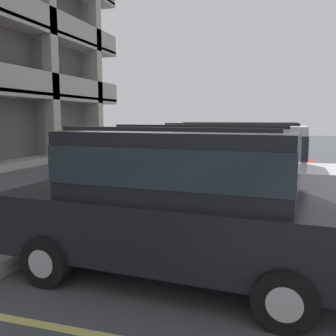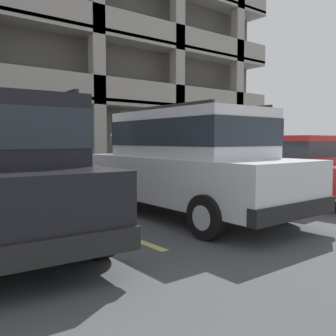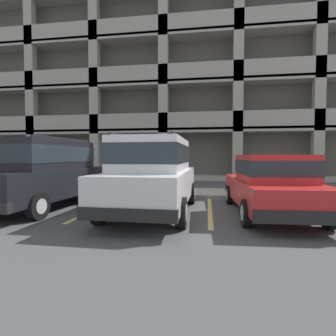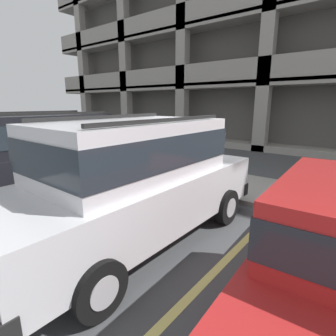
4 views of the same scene
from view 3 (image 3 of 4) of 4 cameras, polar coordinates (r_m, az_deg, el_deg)
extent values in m
cube|color=#444749|center=(9.39, -0.97, -7.00)|extent=(80.00, 80.00, 0.10)
cube|color=gray|center=(10.64, 0.19, -5.27)|extent=(40.00, 2.20, 0.12)
cube|color=#606060|center=(11.88, -19.32, -4.29)|extent=(0.03, 2.16, 0.00)
cube|color=#606060|center=(10.63, 0.19, -4.94)|extent=(0.03, 2.16, 0.00)
cube|color=#606060|center=(10.81, 21.75, -5.00)|extent=(0.03, 2.16, 0.00)
cube|color=#DBD16B|center=(10.12, -30.75, -6.35)|extent=(0.12, 4.80, 0.01)
cube|color=#DBD16B|center=(8.48, -13.48, -7.74)|extent=(0.12, 4.80, 0.01)
cube|color=#DBD16B|center=(7.88, 9.07, -8.48)|extent=(0.12, 4.80, 0.01)
cube|color=#DBD16B|center=(8.54, 31.45, -7.96)|extent=(0.12, 4.80, 0.01)
cube|color=silver|center=(7.04, -3.08, -3.78)|extent=(1.90, 4.72, 0.80)
cube|color=silver|center=(6.95, -3.19, 2.91)|extent=(1.66, 2.93, 0.84)
cube|color=#232B33|center=(6.95, -3.19, 3.08)|extent=(1.68, 2.96, 0.46)
cube|color=black|center=(9.32, -0.05, -3.96)|extent=(1.88, 0.18, 0.24)
cube|color=black|center=(4.88, -8.95, -9.97)|extent=(1.88, 0.18, 0.24)
cube|color=silver|center=(9.27, 3.49, -1.77)|extent=(0.24, 0.03, 0.14)
cube|color=silver|center=(9.45, -3.42, -1.69)|extent=(0.24, 0.03, 0.14)
cylinder|color=black|center=(8.39, 5.12, -5.52)|extent=(0.21, 0.66, 0.66)
cylinder|color=#B2B2B7|center=(8.39, 5.12, -5.52)|extent=(0.22, 0.37, 0.36)
cylinder|color=black|center=(8.71, -6.85, -5.23)|extent=(0.21, 0.66, 0.66)
cylinder|color=#B2B2B7|center=(8.71, -6.85, -5.23)|extent=(0.22, 0.37, 0.36)
cylinder|color=black|center=(5.53, 2.93, -9.71)|extent=(0.21, 0.66, 0.66)
cylinder|color=#B2B2B7|center=(5.53, 2.93, -9.71)|extent=(0.22, 0.37, 0.36)
cylinder|color=black|center=(6.00, -14.66, -8.83)|extent=(0.21, 0.66, 0.66)
cylinder|color=#B2B2B7|center=(6.00, -14.66, -8.83)|extent=(0.22, 0.37, 0.36)
cube|color=black|center=(6.85, 2.47, 6.77)|extent=(0.08, 2.62, 0.05)
cube|color=black|center=(7.14, -8.63, 6.57)|extent=(0.08, 2.62, 0.05)
cube|color=black|center=(8.59, -25.13, -2.88)|extent=(2.15, 4.81, 0.80)
cube|color=black|center=(8.52, -25.43, 2.60)|extent=(1.81, 3.02, 0.84)
cube|color=#232B33|center=(8.52, -25.44, 2.74)|extent=(1.84, 3.04, 0.46)
cube|color=black|center=(10.54, -17.43, -3.33)|extent=(1.88, 0.28, 0.24)
cube|color=silver|center=(10.28, -14.55, -1.42)|extent=(0.24, 0.05, 0.14)
cube|color=silver|center=(10.84, -19.94, -1.29)|extent=(0.24, 0.05, 0.14)
cylinder|color=black|center=(9.38, -15.21, -4.75)|extent=(0.24, 0.67, 0.66)
cylinder|color=#B2B2B7|center=(9.38, -15.21, -4.75)|extent=(0.24, 0.38, 0.36)
cylinder|color=black|center=(10.33, -24.14, -4.22)|extent=(0.24, 0.67, 0.66)
cylinder|color=#B2B2B7|center=(10.33, -24.14, -4.22)|extent=(0.24, 0.38, 0.36)
cylinder|color=black|center=(6.95, -26.47, -7.45)|extent=(0.24, 0.67, 0.66)
cylinder|color=#B2B2B7|center=(6.95, -26.47, -7.45)|extent=(0.24, 0.38, 0.36)
cube|color=black|center=(8.13, -21.64, 5.92)|extent=(0.22, 2.62, 0.05)
cube|color=black|center=(8.97, -28.98, 5.45)|extent=(0.22, 2.62, 0.05)
cube|color=red|center=(7.32, 21.09, -4.73)|extent=(1.90, 4.47, 0.60)
cube|color=red|center=(6.98, 21.81, 0.02)|extent=(1.58, 2.05, 0.64)
cube|color=#232B33|center=(6.98, 21.81, 0.15)|extent=(1.61, 2.07, 0.35)
cube|color=black|center=(9.43, 17.62, -4.19)|extent=(1.74, 0.24, 0.24)
cube|color=black|center=(5.32, 27.23, -9.49)|extent=(1.74, 0.24, 0.24)
cube|color=silver|center=(9.57, 20.68, -2.69)|extent=(0.24, 0.04, 0.14)
cube|color=silver|center=(9.36, 14.42, -2.72)|extent=(0.24, 0.04, 0.14)
cylinder|color=black|center=(8.89, 23.95, -5.47)|extent=(0.19, 0.61, 0.60)
cylinder|color=#B2B2B7|center=(8.89, 23.95, -5.47)|extent=(0.19, 0.34, 0.33)
cylinder|color=black|center=(8.53, 13.19, -5.65)|extent=(0.19, 0.61, 0.60)
cylinder|color=#B2B2B7|center=(8.53, 13.19, -5.65)|extent=(0.19, 0.34, 0.33)
cylinder|color=black|center=(6.39, 31.63, -8.70)|extent=(0.19, 0.61, 0.60)
cylinder|color=#B2B2B7|center=(6.39, 31.63, -8.70)|extent=(0.19, 0.34, 0.33)
cylinder|color=black|center=(5.87, 16.61, -9.40)|extent=(0.19, 0.61, 0.60)
cylinder|color=#B2B2B7|center=(5.87, 16.61, -9.40)|extent=(0.19, 0.34, 0.33)
cylinder|color=#47474C|center=(9.61, 0.40, -2.33)|extent=(0.07, 0.07, 1.14)
cube|color=#47474C|center=(9.58, 0.40, 1.24)|extent=(0.28, 0.06, 0.06)
cube|color=#424447|center=(9.59, -0.19, 2.08)|extent=(0.15, 0.11, 0.22)
cylinder|color=#8C99A3|center=(9.59, -0.19, 2.74)|extent=(0.15, 0.11, 0.15)
cube|color=#B7B293|center=(9.53, -0.25, 1.84)|extent=(0.08, 0.01, 0.08)
cube|color=#424447|center=(9.56, 0.99, 2.08)|extent=(0.15, 0.11, 0.22)
cylinder|color=#8C99A3|center=(9.56, 0.99, 2.74)|extent=(0.15, 0.11, 0.15)
cube|color=#B7B293|center=(9.51, 0.95, 1.84)|extent=(0.08, 0.01, 0.08)
cylinder|color=#47474C|center=(12.31, -30.83, -1.74)|extent=(0.07, 0.07, 1.09)
cube|color=#424447|center=(12.28, -30.91, 1.59)|extent=(0.15, 0.11, 0.22)
cylinder|color=#8C99A3|center=(12.28, -30.92, 2.10)|extent=(0.15, 0.11, 0.15)
cube|color=#B7B293|center=(12.23, -31.08, 1.40)|extent=(0.08, 0.01, 0.08)
cube|color=#54514D|center=(23.23, 1.34, 21.35)|extent=(31.36, 8.80, 18.00)
cube|color=gray|center=(21.43, 1.11, -1.10)|extent=(32.00, 10.00, 0.30)
cube|color=gray|center=(21.45, 1.12, 6.92)|extent=(32.00, 10.00, 0.30)
cube|color=gray|center=(16.69, -1.08, 10.09)|extent=(32.00, 0.20, 1.10)
cube|color=gray|center=(21.89, 1.13, 14.78)|extent=(32.00, 10.00, 0.30)
cube|color=gray|center=(17.34, -1.09, 19.96)|extent=(32.00, 0.20, 1.10)
cube|color=gray|center=(22.72, 1.13, 22.19)|extent=(32.00, 10.00, 0.30)
cube|color=gray|center=(18.46, -1.10, 28.88)|extent=(32.00, 0.20, 1.10)
cube|color=gray|center=(23.89, 1.14, 28.98)|extent=(32.00, 10.00, 0.30)
cube|color=gray|center=(21.65, -27.80, 22.49)|extent=(0.60, 0.50, 18.00)
cube|color=gray|center=(19.52, -15.78, 25.02)|extent=(0.60, 0.50, 18.00)
cube|color=gray|center=(18.30, -1.01, 26.71)|extent=(0.60, 0.50, 18.00)
cube|color=gray|center=(18.18, 15.12, 26.79)|extent=(0.60, 0.50, 18.00)
cube|color=gray|center=(19.19, 30.29, 25.19)|extent=(0.60, 0.50, 18.00)
cylinder|color=gold|center=(11.01, -18.17, -3.38)|extent=(0.20, 0.20, 0.55)
sphere|color=gold|center=(10.98, -18.19, -1.64)|extent=(0.18, 0.18, 0.18)
cylinder|color=gold|center=(10.87, -18.53, -3.31)|extent=(0.08, 0.10, 0.08)
cylinder|color=gold|center=(10.94, -17.47, -3.26)|extent=(0.10, 0.07, 0.07)
camera|label=1|loc=(11.12, -50.02, 4.92)|focal=40.00mm
camera|label=2|loc=(6.28, -66.82, 0.38)|focal=40.00mm
camera|label=4|loc=(4.32, 29.67, 11.89)|focal=28.00mm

